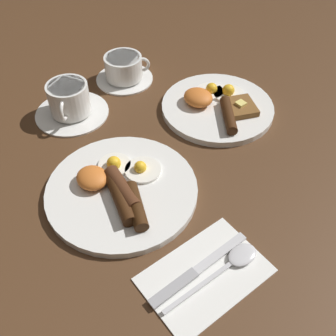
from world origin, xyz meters
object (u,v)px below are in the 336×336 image
object	(u,v)px
breakfast_plate_far	(217,105)
spoon	(234,261)
teacup_near	(70,102)
knife	(195,272)
teacup_far	(124,70)
breakfast_plate_near	(121,189)

from	to	relation	value
breakfast_plate_far	spoon	xyz separation A→B (m)	(0.30, -0.28, -0.00)
teacup_near	knife	distance (m)	0.49
teacup_far	knife	xyz separation A→B (m)	(0.51, -0.26, -0.02)
knife	spoon	bearing A→B (deg)	-21.97
spoon	breakfast_plate_far	bearing A→B (deg)	52.01
breakfast_plate_far	spoon	size ratio (longest dim) A/B	1.37
knife	breakfast_plate_far	bearing A→B (deg)	41.68
breakfast_plate_far	breakfast_plate_near	bearing A→B (deg)	-80.82
breakfast_plate_near	teacup_near	bearing A→B (deg)	166.81
teacup_near	spoon	distance (m)	0.51
breakfast_plate_near	breakfast_plate_far	world-z (taller)	breakfast_plate_far
knife	teacup_near	bearing A→B (deg)	84.25
breakfast_plate_near	spoon	xyz separation A→B (m)	(0.24, 0.04, -0.00)
teacup_far	knife	bearing A→B (deg)	-26.82
teacup_near	breakfast_plate_near	bearing A→B (deg)	-13.19
spoon	knife	bearing A→B (deg)	159.77
teacup_far	knife	distance (m)	0.57
teacup_far	spoon	distance (m)	0.58
breakfast_plate_near	breakfast_plate_far	distance (m)	0.33
knife	teacup_far	bearing A→B (deg)	66.90
breakfast_plate_far	teacup_near	xyz separation A→B (m)	(-0.22, -0.26, 0.02)
breakfast_plate_near	teacup_far	size ratio (longest dim) A/B	1.98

